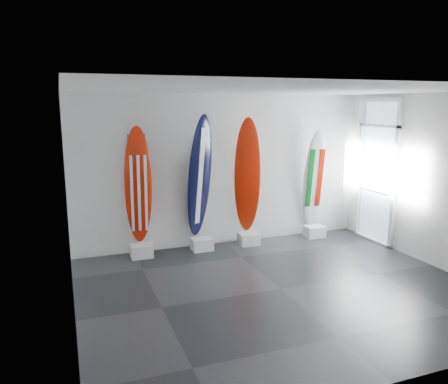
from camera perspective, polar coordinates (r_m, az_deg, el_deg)
name	(u,v)px	position (r m, az deg, el deg)	size (l,w,h in m)	color
floor	(280,289)	(7.01, 7.25, -12.32)	(6.00, 6.00, 0.00)	black
ceiling	(285,90)	(6.44, 7.92, 12.98)	(6.00, 6.00, 0.00)	white
wall_back	(224,170)	(8.82, 0.00, 2.81)	(6.00, 6.00, 0.00)	white
wall_front	(405,243)	(4.57, 22.35, -6.08)	(6.00, 6.00, 0.00)	white
wall_left	(68,210)	(5.83, -19.57, -2.24)	(5.00, 5.00, 0.00)	white
wall_right	(439,182)	(8.37, 26.07, 1.21)	(5.00, 5.00, 0.00)	white
display_block_usa	(142,251)	(8.40, -10.61, -7.51)	(0.40, 0.30, 0.24)	white
surfboard_usa	(138,186)	(8.19, -11.04, 0.80)	(0.50, 0.08, 2.21)	#9D1604
display_block_navy	(202,244)	(8.66, -2.87, -6.76)	(0.40, 0.30, 0.24)	white
surfboard_navy	(200,177)	(8.44, -3.16, 1.96)	(0.54, 0.08, 2.41)	black
display_block_swiss	(249,239)	(8.99, 3.22, -6.08)	(0.40, 0.30, 0.24)	white
surfboard_swiss	(247,176)	(8.78, 3.05, 2.11)	(0.53, 0.08, 2.33)	#9D1604
display_block_italy	(314,232)	(9.67, 11.60, -5.03)	(0.40, 0.30, 0.24)	white
surfboard_italy	(314,178)	(9.51, 11.56, 1.74)	(0.47, 0.08, 2.06)	white
wall_outlet	(101,238)	(8.54, -15.65, -5.81)	(0.09, 0.02, 0.13)	silver
glass_door	(377,173)	(9.49, 19.19, 2.33)	(0.12, 1.16, 2.85)	white
balcony	(424,212)	(10.54, 24.48, -2.35)	(2.80, 2.20, 1.20)	slate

